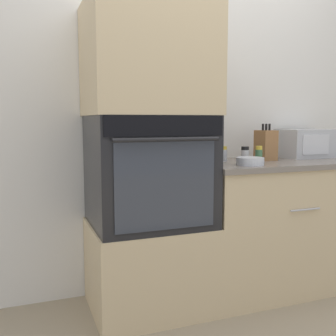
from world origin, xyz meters
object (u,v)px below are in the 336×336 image
condiment_jar_far (259,154)px  microwave (305,143)px  condiment_jar_mid (223,154)px  bowl (250,161)px  condiment_jar_near (245,154)px  knife_block (266,145)px  wall_oven (149,170)px

condiment_jar_far → microwave: bearing=20.2°
condiment_jar_far → condiment_jar_mid: bearing=137.3°
bowl → microwave: bearing=24.5°
bowl → condiment_jar_near: bearing=67.9°
knife_block → condiment_jar_mid: 0.32m
wall_oven → condiment_jar_mid: (0.56, 0.11, 0.07)m
condiment_jar_near → condiment_jar_far: size_ratio=0.94×
condiment_jar_mid → condiment_jar_far: (0.18, -0.16, 0.00)m
microwave → condiment_jar_mid: (-0.71, -0.03, -0.06)m
microwave → condiment_jar_far: (-0.53, -0.20, -0.05)m
condiment_jar_near → wall_oven: bearing=-179.3°
microwave → bowl: (-0.67, -0.30, -0.08)m
bowl → condiment_jar_near: 0.19m
knife_block → condiment_jar_far: (-0.14, -0.13, -0.05)m
wall_oven → knife_block: size_ratio=2.76×
bowl → condiment_jar_near: size_ratio=1.68×
condiment_jar_near → condiment_jar_far: (0.06, -0.07, 0.00)m
condiment_jar_mid → condiment_jar_near: bearing=-40.5°
wall_oven → bowl: (0.60, -0.16, 0.05)m
wall_oven → microwave: 1.28m
microwave → condiment_jar_near: 0.61m
condiment_jar_near → condiment_jar_mid: condiment_jar_near is taller
condiment_jar_far → condiment_jar_near: bearing=133.8°
wall_oven → knife_block: wall_oven is taller
microwave → condiment_jar_near: microwave is taller
knife_block → microwave: bearing=9.8°
knife_block → condiment_jar_near: knife_block is taller
microwave → condiment_jar_near: (-0.59, -0.13, -0.05)m
wall_oven → condiment_jar_near: bearing=0.7°
wall_oven → knife_block: (0.88, 0.07, 0.13)m
condiment_jar_near → condiment_jar_mid: (-0.11, 0.10, -0.00)m
condiment_jar_near → knife_block: bearing=17.1°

